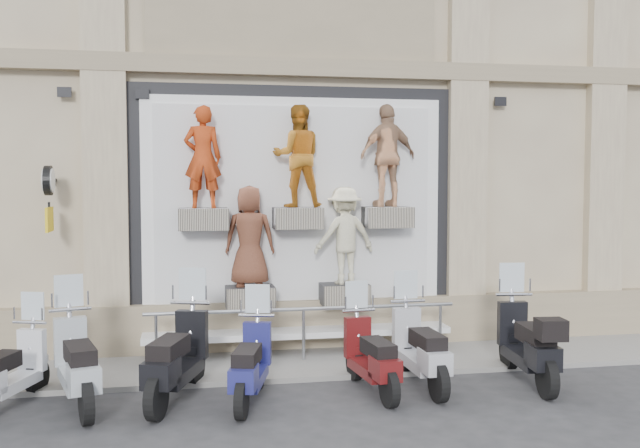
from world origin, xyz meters
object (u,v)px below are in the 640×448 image
Objects in this scene: scooter_c at (77,344)px; scooter_h at (527,326)px; scooter_d at (177,338)px; scooter_g at (420,332)px; scooter_e at (250,347)px; clock_sign_bracket at (49,190)px; scooter_b at (9,354)px; guard_rail at (304,336)px; scooter_f at (371,340)px.

scooter_h reaches higher than scooter_c.
scooter_c is 1.28m from scooter_d.
scooter_e is at bearing -175.16° from scooter_g.
scooter_e is at bearing -37.98° from clock_sign_bracket.
scooter_b is 0.86× the size of scooter_c.
scooter_e is (0.96, -0.25, -0.11)m from scooter_d.
scooter_b is at bearing 177.71° from scooter_g.
guard_rail is 4.96× the size of clock_sign_bracket.
scooter_c is at bearing 12.27° from scooter_b.
scooter_d reaches higher than scooter_h.
scooter_f is at bearing 19.25° from scooter_e.
scooter_c is at bearing -71.99° from clock_sign_bracket.
clock_sign_bracket reaches higher than scooter_f.
scooter_h is (4.99, -0.08, -0.01)m from scooter_d.
guard_rail is 2.74× the size of scooter_e.
scooter_b is at bearing -160.55° from guard_rail.
clock_sign_bracket reaches higher than scooter_h.
scooter_h reaches higher than scooter_g.
guard_rail is at bearing 9.68° from scooter_c.
clock_sign_bracket is 6.04m from scooter_g.
guard_rail is at bearing 38.59° from scooter_b.
scooter_d reaches higher than scooter_g.
scooter_f is at bearing -24.92° from clock_sign_bracket.
clock_sign_bracket is 0.48× the size of scooter_d.
clock_sign_bracket is 0.56× the size of scooter_f.
scooter_e reaches higher than scooter_f.
scooter_c reaches higher than scooter_b.
clock_sign_bracket reaches higher than scooter_e.
guard_rail is 1.81m from scooter_f.
scooter_e is at bearing 178.24° from scooter_f.
clock_sign_bracket is 4.20m from scooter_e.
scooter_g is (1.44, -1.51, 0.34)m from guard_rail.
scooter_f is (0.68, -1.66, 0.28)m from guard_rail.
guard_rail is at bearing 56.74° from scooter_d.
scooter_b is at bearing 157.31° from scooter_c.
scooter_b is 7.12m from scooter_h.
scooter_g is (0.76, 0.14, 0.06)m from scooter_f.
clock_sign_bracket is at bearing 169.37° from scooter_h.
scooter_d reaches higher than guard_rail.
clock_sign_bracket is 5.45m from scooter_f.
scooter_b is 0.86m from scooter_c.
scooter_b reaches higher than guard_rail.
scooter_g is (3.41, 0.03, -0.06)m from scooter_d.
scooter_b is (-4.09, -1.45, 0.25)m from guard_rail.
scooter_g is (2.45, 0.27, 0.05)m from scooter_e.
scooter_d is at bearing 178.92° from scooter_g.
guard_rail is at bearing -6.84° from clock_sign_bracket.
scooter_b is at bearing -171.60° from scooter_e.
scooter_h is at bearing 17.15° from scooter_e.
guard_rail is 2.76× the size of scooter_f.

